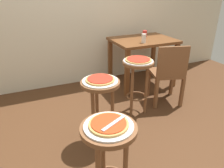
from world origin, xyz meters
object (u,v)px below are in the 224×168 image
object	(u,v)px
cup_far_edge	(145,34)
serving_plate_leftside	(138,61)
dining_table	(143,47)
cup_near_edge	(144,38)
pizza_leftside	(138,60)
pizza_server_knife	(114,123)
stool_foreground	(109,149)
wooden_chair	(168,72)
serving_plate_middle	(100,81)
pizza_middle	(100,79)
serving_plate_foreground	(109,126)
pizza_foreground	(109,124)
stool_middle	(101,99)
stool_leftside	(137,76)

from	to	relation	value
cup_far_edge	serving_plate_leftside	bearing A→B (deg)	-124.93
dining_table	cup_near_edge	bearing A→B (deg)	-119.37
pizza_leftside	pizza_server_knife	distance (m)	1.34
serving_plate_leftside	pizza_leftside	xyz separation A→B (m)	(0.00, 0.00, 0.02)
stool_foreground	cup_near_edge	bearing A→B (deg)	52.74
cup_near_edge	pizza_leftside	bearing A→B (deg)	-125.95
serving_plate_leftside	wooden_chair	size ratio (longest dim) A/B	0.42
serving_plate_middle	cup_far_edge	bearing A→B (deg)	45.42
pizza_middle	cup_near_edge	xyz separation A→B (m)	(1.03, 0.93, 0.10)
cup_far_edge	pizza_leftside	bearing A→B (deg)	-124.93
serving_plate_foreground	pizza_server_knife	bearing A→B (deg)	-33.69
stool_foreground	serving_plate_leftside	world-z (taller)	serving_plate_leftside
pizza_foreground	stool_middle	world-z (taller)	pizza_foreground
pizza_middle	serving_plate_foreground	bearing A→B (deg)	-106.37
serving_plate_leftside	pizza_server_knife	xyz separation A→B (m)	(-0.80, -1.08, 0.03)
pizza_leftside	dining_table	distance (m)	0.93
stool_leftside	serving_plate_leftside	bearing A→B (deg)	0.00
cup_near_edge	pizza_foreground	bearing A→B (deg)	-127.26
serving_plate_middle	pizza_middle	world-z (taller)	pizza_middle
serving_plate_foreground	wooden_chair	size ratio (longest dim) A/B	0.39
serving_plate_foreground	serving_plate_leftside	size ratio (longest dim) A/B	0.91
stool_foreground	cup_far_edge	size ratio (longest dim) A/B	7.15
stool_leftside	serving_plate_leftside	size ratio (longest dim) A/B	1.96
pizza_foreground	pizza_middle	xyz separation A→B (m)	(0.20, 0.69, 0.00)
stool_middle	dining_table	size ratio (longest dim) A/B	0.74
stool_foreground	pizza_middle	size ratio (longest dim) A/B	2.55
dining_table	cup_far_edge	world-z (taller)	cup_far_edge
cup_near_edge	cup_far_edge	xyz separation A→B (m)	(0.23, 0.35, -0.02)
stool_foreground	serving_plate_middle	size ratio (longest dim) A/B	2.07
pizza_middle	serving_plate_leftside	bearing A→B (deg)	30.56
pizza_foreground	pizza_leftside	bearing A→B (deg)	52.06
serving_plate_middle	cup_far_edge	size ratio (longest dim) A/B	3.46
pizza_middle	pizza_server_knife	size ratio (longest dim) A/B	1.25
stool_foreground	cup_far_edge	world-z (taller)	cup_far_edge
wooden_chair	pizza_server_knife	bearing A→B (deg)	-138.99
serving_plate_middle	cup_near_edge	distance (m)	1.39
pizza_server_knife	pizza_foreground	bearing A→B (deg)	120.29
serving_plate_foreground	cup_near_edge	bearing A→B (deg)	52.74
pizza_foreground	stool_leftside	bearing A→B (deg)	52.06
stool_leftside	serving_plate_leftside	xyz separation A→B (m)	(0.00, 0.00, 0.19)
pizza_middle	pizza_leftside	world-z (taller)	same
serving_plate_middle	wooden_chair	size ratio (longest dim) A/B	0.40
wooden_chair	stool_middle	bearing A→B (deg)	-159.85
pizza_server_knife	serving_plate_middle	bearing A→B (deg)	50.30
pizza_middle	serving_plate_leftside	size ratio (longest dim) A/B	0.77
pizza_leftside	cup_near_edge	distance (m)	0.70
stool_leftside	cup_far_edge	world-z (taller)	cup_far_edge
serving_plate_foreground	pizza_server_knife	size ratio (longest dim) A/B	1.49
pizza_foreground	cup_near_edge	size ratio (longest dim) A/B	2.01
stool_foreground	cup_near_edge	world-z (taller)	cup_near_edge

